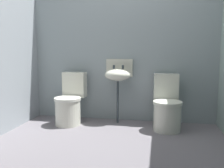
# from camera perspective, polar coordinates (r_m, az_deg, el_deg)

# --- Properties ---
(ground_plane) EXTENTS (3.32, 2.68, 0.08)m
(ground_plane) POSITION_cam_1_polar(r_m,az_deg,el_deg) (3.00, -1.07, -14.89)
(ground_plane) COLOR slate
(wall_back) EXTENTS (3.32, 0.10, 2.11)m
(wall_back) POSITION_cam_1_polar(r_m,az_deg,el_deg) (3.94, 2.51, 6.82)
(wall_back) COLOR #8F9EA1
(wall_back) RESTS_ON ground
(toilet_left) EXTENTS (0.41, 0.60, 0.78)m
(toilet_left) POSITION_cam_1_polar(r_m,az_deg,el_deg) (3.83, -9.80, -4.36)
(toilet_left) COLOR silver
(toilet_left) RESTS_ON ground
(toilet_right) EXTENTS (0.43, 0.61, 0.78)m
(toilet_right) POSITION_cam_1_polar(r_m,az_deg,el_deg) (3.59, 12.70, -5.24)
(toilet_right) COLOR silver
(toilet_right) RESTS_ON ground
(sink) EXTENTS (0.42, 0.35, 0.99)m
(sink) POSITION_cam_1_polar(r_m,az_deg,el_deg) (3.75, 1.41, 2.21)
(sink) COLOR #353F44
(sink) RESTS_ON ground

